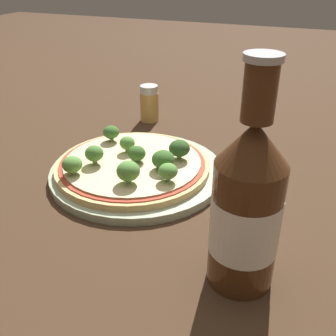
% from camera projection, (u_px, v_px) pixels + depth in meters
% --- Properties ---
extents(ground_plane, '(3.00, 3.00, 0.00)m').
position_uv_depth(ground_plane, '(140.00, 169.00, 0.62)').
color(ground_plane, '#3D2819').
extents(plate, '(0.26, 0.26, 0.01)m').
position_uv_depth(plate, '(137.00, 171.00, 0.60)').
color(plate, '#A3B293').
rests_on(plate, ground_plane).
extents(pizza, '(0.23, 0.23, 0.01)m').
position_uv_depth(pizza, '(135.00, 165.00, 0.59)').
color(pizza, tan).
rests_on(pizza, plate).
extents(broccoli_floret_0, '(0.03, 0.03, 0.03)m').
position_uv_depth(broccoli_floret_0, '(111.00, 132.00, 0.65)').
color(broccoli_floret_0, '#7A9E5B').
rests_on(broccoli_floret_0, pizza).
extents(broccoli_floret_1, '(0.02, 0.02, 0.03)m').
position_uv_depth(broccoli_floret_1, '(127.00, 144.00, 0.61)').
color(broccoli_floret_1, '#7A9E5B').
rests_on(broccoli_floret_1, pizza).
extents(broccoli_floret_2, '(0.03, 0.03, 0.03)m').
position_uv_depth(broccoli_floret_2, '(72.00, 165.00, 0.55)').
color(broccoli_floret_2, '#7A9E5B').
rests_on(broccoli_floret_2, pizza).
extents(broccoli_floret_3, '(0.03, 0.03, 0.03)m').
position_uv_depth(broccoli_floret_3, '(94.00, 154.00, 0.58)').
color(broccoli_floret_3, '#7A9E5B').
rests_on(broccoli_floret_3, pizza).
extents(broccoli_floret_4, '(0.03, 0.03, 0.03)m').
position_uv_depth(broccoli_floret_4, '(179.00, 148.00, 0.59)').
color(broccoli_floret_4, '#7A9E5B').
rests_on(broccoli_floret_4, pizza).
extents(broccoli_floret_5, '(0.03, 0.03, 0.02)m').
position_uv_depth(broccoli_floret_5, '(137.00, 154.00, 0.58)').
color(broccoli_floret_5, '#7A9E5B').
rests_on(broccoli_floret_5, pizza).
extents(broccoli_floret_6, '(0.03, 0.03, 0.03)m').
position_uv_depth(broccoli_floret_6, '(128.00, 171.00, 0.53)').
color(broccoli_floret_6, '#7A9E5B').
rests_on(broccoli_floret_6, pizza).
extents(broccoli_floret_7, '(0.03, 0.03, 0.03)m').
position_uv_depth(broccoli_floret_7, '(168.00, 171.00, 0.53)').
color(broccoli_floret_7, '#7A9E5B').
rests_on(broccoli_floret_7, pizza).
extents(broccoli_floret_8, '(0.03, 0.03, 0.03)m').
position_uv_depth(broccoli_floret_8, '(163.00, 159.00, 0.56)').
color(broccoli_floret_8, '#7A9E5B').
rests_on(broccoli_floret_8, pizza).
extents(beer_bottle, '(0.07, 0.07, 0.23)m').
position_uv_depth(beer_bottle, '(246.00, 208.00, 0.37)').
color(beer_bottle, '#472814').
rests_on(beer_bottle, ground_plane).
extents(pepper_shaker, '(0.04, 0.04, 0.07)m').
position_uv_depth(pepper_shaker, '(149.00, 104.00, 0.79)').
color(pepper_shaker, tan).
rests_on(pepper_shaker, ground_plane).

